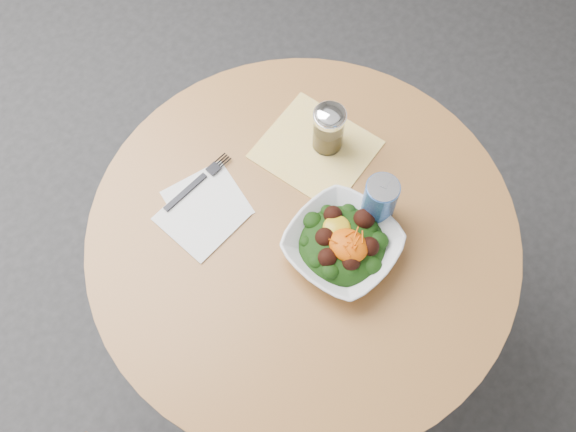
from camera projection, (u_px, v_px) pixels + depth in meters
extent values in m
plane|color=#2A292C|center=(298.00, 328.00, 2.00)|extent=(6.00, 6.00, 0.00)
cylinder|color=black|center=(298.00, 327.00, 1.99)|extent=(0.52, 0.52, 0.03)
cylinder|color=black|center=(300.00, 292.00, 1.68)|extent=(0.10, 0.10, 0.71)
cylinder|color=#B97A42|center=(303.00, 236.00, 1.34)|extent=(0.90, 0.90, 0.04)
cube|color=yellow|center=(316.00, 149.00, 1.41)|extent=(0.23, 0.21, 0.00)
cube|color=white|center=(207.00, 202.00, 1.35)|extent=(0.20, 0.20, 0.00)
cube|color=white|center=(201.00, 217.00, 1.34)|extent=(0.17, 0.17, 0.00)
imported|color=white|center=(342.00, 245.00, 1.28)|extent=(0.24, 0.24, 0.05)
ellipsoid|color=black|center=(342.00, 246.00, 1.29)|extent=(0.18, 0.18, 0.06)
ellipsoid|color=gold|center=(337.00, 228.00, 1.27)|extent=(0.06, 0.06, 0.02)
ellipsoid|color=#F35905|center=(348.00, 245.00, 1.25)|extent=(0.08, 0.07, 0.04)
cube|color=black|center=(185.00, 192.00, 1.36)|extent=(0.03, 0.12, 0.00)
cube|color=black|center=(218.00, 165.00, 1.39)|extent=(0.03, 0.06, 0.00)
cylinder|color=silver|center=(328.00, 131.00, 1.37)|extent=(0.07, 0.07, 0.10)
cylinder|color=#9B7B48|center=(328.00, 136.00, 1.39)|extent=(0.06, 0.06, 0.06)
cylinder|color=white|center=(330.00, 116.00, 1.32)|extent=(0.07, 0.07, 0.01)
ellipsoid|color=white|center=(330.00, 115.00, 1.31)|extent=(0.07, 0.07, 0.03)
cylinder|color=navy|center=(379.00, 202.00, 1.28)|extent=(0.07, 0.07, 0.13)
cylinder|color=#B0B0B7|center=(383.00, 187.00, 1.23)|extent=(0.06, 0.06, 0.00)
cube|color=#B0B0B7|center=(385.00, 183.00, 1.23)|extent=(0.02, 0.02, 0.00)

